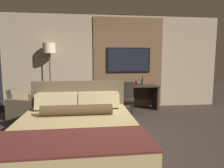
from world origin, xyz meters
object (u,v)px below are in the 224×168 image
(tv, at_px, (129,60))
(armchair_by_window, at_px, (28,108))
(desk, at_px, (130,93))
(floor_lamp, at_px, (49,54))
(desk_chair, at_px, (126,95))
(bed, at_px, (77,136))
(vase_tall, at_px, (143,80))

(tv, xyz_separation_m, armchair_by_window, (-2.78, -0.81, -1.21))
(desk, xyz_separation_m, tv, (0.00, 0.24, 0.98))
(tv, xyz_separation_m, floor_lamp, (-2.31, -0.18, 0.17))
(desk, height_order, desk_chair, desk_chair)
(desk, relative_size, floor_lamp, 0.84)
(bed, distance_m, desk_chair, 2.56)
(bed, distance_m, desk, 3.20)
(desk, height_order, vase_tall, vase_tall)
(armchair_by_window, bearing_deg, bed, -129.84)
(desk, height_order, floor_lamp, floor_lamp)
(bed, distance_m, tv, 3.59)
(floor_lamp, bearing_deg, desk, -1.37)
(tv, relative_size, vase_tall, 4.25)
(bed, height_order, floor_lamp, floor_lamp)
(floor_lamp, bearing_deg, vase_tall, 0.82)
(tv, bearing_deg, desk_chair, -106.45)
(armchair_by_window, height_order, floor_lamp, floor_lamp)
(vase_tall, bearing_deg, desk, -167.41)
(bed, xyz_separation_m, armchair_by_window, (-1.35, 2.28, -0.09))
(bed, relative_size, desk, 1.37)
(armchair_by_window, distance_m, vase_tall, 3.34)
(tv, bearing_deg, floor_lamp, -175.55)
(bed, bearing_deg, desk_chair, 62.35)
(desk_chair, height_order, vase_tall, vase_tall)
(desk, bearing_deg, floor_lamp, 178.63)
(desk, xyz_separation_m, desk_chair, (-0.25, -0.60, 0.04))
(desk_chair, distance_m, armchair_by_window, 2.55)
(armchair_by_window, bearing_deg, vase_tall, -58.62)
(desk, distance_m, vase_tall, 0.59)
(vase_tall, bearing_deg, armchair_by_window, -168.17)
(tv, relative_size, desk_chair, 1.50)
(bed, height_order, armchair_by_window, bed)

